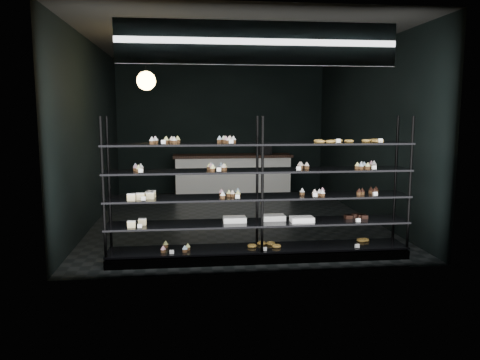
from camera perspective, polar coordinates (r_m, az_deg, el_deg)
The scene contains 5 objects.
room at distance 8.51m, azimuth -0.76°, elevation 5.81°, with size 5.01×6.01×3.20m.
display_shelf at distance 6.22m, azimuth 2.20°, elevation -4.07°, with size 4.00×0.50×1.91m.
signage at distance 5.65m, azimuth 2.31°, elevation 16.34°, with size 3.30×0.05×0.50m.
pendant_lamp at distance 7.63m, azimuth -11.36°, elevation 11.79°, with size 0.30×0.30×0.88m.
service_counter at distance 11.10m, azimuth -0.86°, elevation 0.66°, with size 2.79×0.65×1.23m.
Camera 1 is at (-0.85, -8.46, 1.94)m, focal length 35.00 mm.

